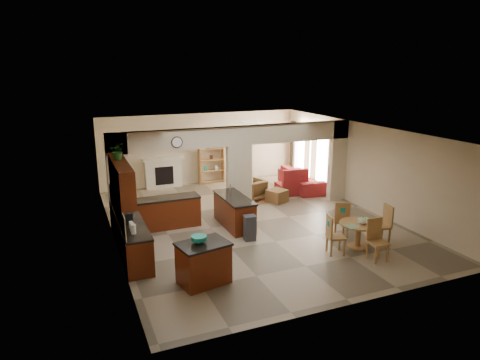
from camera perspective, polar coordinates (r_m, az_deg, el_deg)
name	(u,v)px	position (r m, az deg, el deg)	size (l,w,h in m)	color
floor	(251,222)	(13.04, 1.52, -5.64)	(10.00, 10.00, 0.00)	gray
ceiling	(252,130)	(12.34, 1.61, 6.63)	(10.00, 10.00, 0.00)	white
wall_back	(201,148)	(17.20, -5.18, 4.21)	(8.00, 8.00, 0.00)	beige
wall_front	(357,239)	(8.52, 15.38, -7.55)	(8.00, 8.00, 0.00)	beige
wall_left	(112,192)	(11.65, -16.76, -1.56)	(10.00, 10.00, 0.00)	beige
wall_right	(363,166)	(14.65, 16.04, 1.81)	(10.00, 10.00, 0.00)	beige
partition_left_pier	(119,182)	(12.63, -15.89, -0.23)	(0.60, 0.25, 2.80)	beige
partition_center_pier	(239,179)	(13.58, -0.14, 0.09)	(0.80, 0.25, 2.20)	beige
partition_right_pier	(337,161)	(15.26, 12.85, 2.52)	(0.60, 0.25, 2.80)	beige
partition_header	(239,136)	(13.29, -0.15, 5.93)	(8.00, 0.25, 0.60)	beige
kitchen_counter	(144,225)	(11.79, -12.70, -5.89)	(2.52, 3.29, 1.48)	#481C08
upper_cabinets	(121,180)	(10.76, -15.57, 0.06)	(0.35, 2.40, 0.90)	#481C08
peninsula	(234,211)	(12.57, -0.77, -4.22)	(0.70, 1.85, 0.91)	#481C08
wall_clock	(177,142)	(12.55, -8.41, 5.00)	(0.34, 0.34, 0.03)	#462917
rug	(258,198)	(15.32, 2.47, -2.46)	(1.60, 1.30, 0.01)	brown
fireplace	(164,172)	(16.82, -10.16, 1.05)	(1.60, 0.35, 1.20)	beige
shelving_unit	(211,161)	(17.24, -3.85, 2.56)	(1.00, 0.32, 1.80)	#996634
window_a	(323,159)	(16.50, 11.01, 2.83)	(0.02, 0.90, 1.90)	white
window_b	(300,151)	(17.91, 8.05, 3.90)	(0.02, 0.90, 1.90)	white
glazed_door	(311,158)	(17.23, 9.45, 2.90)	(0.02, 0.70, 2.10)	white
drape_a_left	(331,162)	(15.99, 12.06, 2.39)	(0.10, 0.28, 2.30)	#3E1A18
drape_a_right	(314,156)	(16.97, 9.80, 3.22)	(0.10, 0.28, 2.30)	#3E1A18
drape_b_left	(307,153)	(17.39, 8.93, 3.53)	(0.10, 0.28, 2.30)	#3E1A18
drape_b_right	(292,148)	(18.40, 7.01, 4.23)	(0.10, 0.28, 2.30)	#3E1A18
ceiling_fan	(256,124)	(15.69, 2.20, 7.52)	(1.00, 1.00, 0.10)	white
kitchen_island	(204,263)	(9.44, -4.88, -10.96)	(1.20, 0.97, 0.93)	#481C08
teal_bowl	(199,239)	(9.23, -5.49, -7.89)	(0.34, 0.34, 0.16)	#148D7D
trash_can	(250,229)	(11.64, 1.30, -6.53)	(0.30, 0.26, 0.65)	#303033
dining_table	(358,231)	(11.53, 15.51, -6.56)	(0.99, 0.99, 0.68)	#996634
fruit_bowl	(363,221)	(11.41, 16.07, -5.28)	(0.27, 0.27, 0.15)	#82B927
sofa	(301,179)	(16.67, 8.18, 0.16)	(1.00, 2.56, 0.75)	maroon
chaise	(291,188)	(15.95, 6.76, -1.13)	(0.99, 0.81, 0.39)	maroon
armchair	(253,190)	(15.15, 1.77, -1.29)	(0.75, 0.77, 0.70)	maroon
ottoman	(277,196)	(14.93, 4.95, -2.12)	(0.60, 0.60, 0.43)	maroon
plant	(118,151)	(10.87, -15.98, 3.77)	(0.38, 0.33, 0.43)	#225115
chair_north	(341,218)	(12.08, 13.31, -4.95)	(0.53, 0.53, 1.02)	#996634
chair_east	(384,222)	(12.07, 18.66, -5.37)	(0.47, 0.47, 1.02)	#996634
chair_south	(376,238)	(10.97, 17.70, -7.33)	(0.44, 0.44, 1.02)	#996634
chair_west	(333,233)	(10.98, 12.29, -6.94)	(0.51, 0.51, 1.02)	#996634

